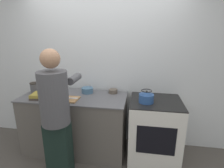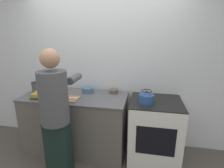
{
  "view_description": "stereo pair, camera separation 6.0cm",
  "coord_description": "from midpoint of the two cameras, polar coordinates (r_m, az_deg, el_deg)",
  "views": [
    {
      "loc": [
        0.58,
        -2.03,
        1.85
      ],
      "look_at": [
        0.21,
        0.24,
        1.17
      ],
      "focal_mm": 28.0,
      "sensor_mm": 36.0,
      "label": 1
    },
    {
      "loc": [
        0.64,
        -2.02,
        1.85
      ],
      "look_at": [
        0.21,
        0.24,
        1.17
      ],
      "focal_mm": 28.0,
      "sensor_mm": 36.0,
      "label": 2
    }
  ],
  "objects": [
    {
      "name": "bowl_mixing",
      "position": [
        2.83,
        -7.24,
        -1.97
      ],
      "size": [
        0.18,
        0.18,
        0.09
      ],
      "color": "#426684",
      "rests_on": "counter"
    },
    {
      "name": "oven",
      "position": [
        2.75,
        14.25,
        -14.49
      ],
      "size": [
        0.72,
        0.68,
        0.93
      ],
      "color": "silver",
      "rests_on": "ground_plane"
    },
    {
      "name": "bowl_prep",
      "position": [
        2.79,
        1.18,
        -2.38
      ],
      "size": [
        0.14,
        0.14,
        0.06
      ],
      "color": "brown",
      "rests_on": "counter"
    },
    {
      "name": "knife",
      "position": [
        2.61,
        -13.17,
        -4.4
      ],
      "size": [
        0.25,
        0.06,
        0.01
      ],
      "rotation": [
        0.0,
        0.0,
        0.11
      ],
      "color": "silver",
      "rests_on": "cutting_board"
    },
    {
      "name": "wall_back",
      "position": [
        2.89,
        -1.53,
        5.38
      ],
      "size": [
        8.0,
        0.05,
        2.6
      ],
      "color": "silver",
      "rests_on": "ground_plane"
    },
    {
      "name": "person",
      "position": [
        2.27,
        -17.17,
        -8.71
      ],
      "size": [
        0.39,
        0.62,
        1.69
      ],
      "color": "black",
      "rests_on": "ground_plane"
    },
    {
      "name": "ground_plane",
      "position": [
        2.81,
        -4.91,
        -24.88
      ],
      "size": [
        12.0,
        12.0,
        0.0
      ],
      "primitive_type": "plane",
      "color": "#4C4742"
    },
    {
      "name": "counter",
      "position": [
        2.92,
        -11.0,
        -12.31
      ],
      "size": [
        1.59,
        0.71,
        0.92
      ],
      "color": "#5B5651",
      "rests_on": "ground_plane"
    },
    {
      "name": "book_stack",
      "position": [
        2.8,
        -22.13,
        -3.4
      ],
      "size": [
        0.22,
        0.26,
        0.08
      ],
      "color": "#423833",
      "rests_on": "counter"
    },
    {
      "name": "kettle",
      "position": [
        2.43,
        11.86,
        -4.38
      ],
      "size": [
        0.2,
        0.2,
        0.18
      ],
      "color": "#284C8C",
      "rests_on": "oven"
    },
    {
      "name": "canister_jar",
      "position": [
        3.02,
        -23.0,
        -1.03
      ],
      "size": [
        0.14,
        0.14,
        0.18
      ],
      "color": "#4C4C51",
      "rests_on": "counter"
    },
    {
      "name": "cutting_board",
      "position": [
        2.62,
        -14.08,
        -4.64
      ],
      "size": [
        0.36,
        0.25,
        0.02
      ],
      "color": "#A87A4C",
      "rests_on": "counter"
    }
  ]
}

